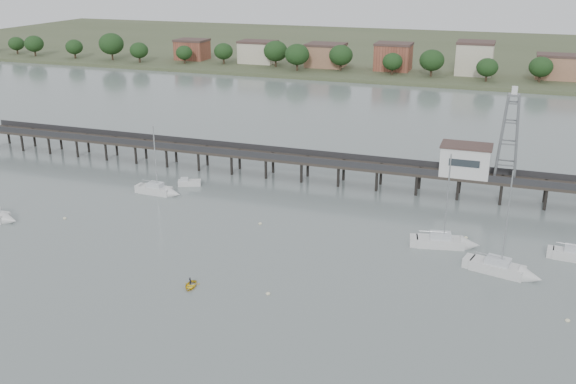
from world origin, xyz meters
name	(u,v)px	position (x,y,z in m)	size (l,w,h in m)	color
ground_plane	(155,363)	(0.00, 0.00, 0.00)	(500.00, 500.00, 0.00)	slate
pier	(323,162)	(0.00, 60.00, 3.79)	(150.00, 5.00, 5.50)	#2D2823
pier_building	(465,160)	(25.00, 60.00, 6.67)	(8.40, 5.40, 5.30)	silver
lattice_tower	(509,138)	(31.50, 60.00, 11.10)	(3.20, 3.20, 15.50)	slate
sailboat_b	(161,191)	(-24.41, 43.96, 0.64)	(7.82, 2.58, 12.82)	silver
sailboat_c	(451,243)	(25.28, 38.43, 0.64)	(9.18, 4.25, 14.55)	silver
sailboat_f	(509,271)	(33.35, 31.96, 0.63)	(9.45, 4.70, 14.92)	silver
white_tender	(189,183)	(-22.19, 49.85, 0.49)	(4.39, 3.15, 1.58)	silver
yellow_dinghy	(191,287)	(-4.07, 15.57, 0.00)	(1.95, 0.56, 2.73)	yellow
dinghy_occupant	(191,287)	(-4.07, 15.57, 0.00)	(0.39, 1.07, 0.26)	black
mooring_buoys	(311,253)	(7.25, 29.63, 0.08)	(73.67, 25.86, 0.39)	beige
far_shore	(441,52)	(0.36, 239.58, 0.95)	(500.00, 170.00, 10.40)	#475133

